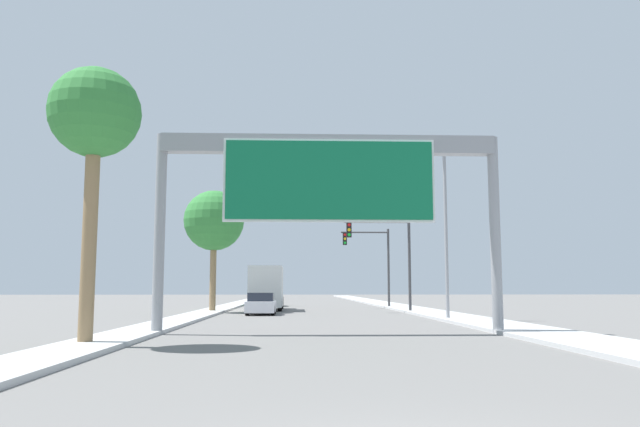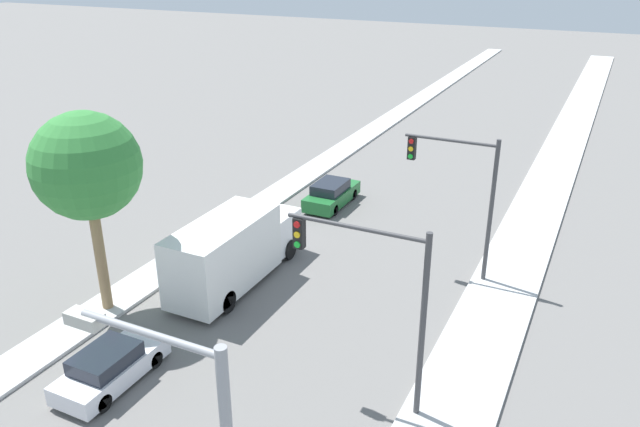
{
  "view_description": "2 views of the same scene",
  "coord_description": "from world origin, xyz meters",
  "views": [
    {
      "loc": [
        -1.27,
        -5.78,
        1.74
      ],
      "look_at": [
        0.0,
        27.02,
        5.65
      ],
      "focal_mm": 35.0,
      "sensor_mm": 36.0,
      "label": 1
    },
    {
      "loc": [
        11.04,
        21.93,
        14.24
      ],
      "look_at": [
        -0.18,
        44.99,
        3.29
      ],
      "focal_mm": 35.0,
      "sensor_mm": 36.0,
      "label": 2
    }
  ],
  "objects": [
    {
      "name": "sign_gantry",
      "position": [
        0.0,
        17.86,
        6.01
      ],
      "size": [
        13.31,
        0.73,
        7.63
      ],
      "color": "gray",
      "rests_on": "ground"
    },
    {
      "name": "traffic_light_mid_block",
      "position": [
        5.5,
        48.0,
        4.54
      ],
      "size": [
        4.21,
        0.32,
        6.81
      ],
      "color": "#3D3D3F",
      "rests_on": "ground"
    },
    {
      "name": "street_lamp_right",
      "position": [
        6.51,
        27.53,
        5.52
      ],
      "size": [
        2.84,
        0.28,
        9.39
      ],
      "color": "gray",
      "rests_on": "ground"
    },
    {
      "name": "sidewalk_right",
      "position": [
        7.75,
        60.0,
        0.07
      ],
      "size": [
        3.0,
        120.0,
        0.15
      ],
      "color": "#B9B9B9",
      "rests_on": "ground"
    },
    {
      "name": "car_far_right",
      "position": [
        -3.5,
        34.92,
        0.67
      ],
      "size": [
        1.82,
        4.24,
        1.41
      ],
      "color": "silver",
      "rests_on": "ground"
    },
    {
      "name": "median_strip_left",
      "position": [
        -7.25,
        60.0,
        0.07
      ],
      "size": [
        2.0,
        120.0,
        0.15
      ],
      "color": "#B9B9B9",
      "rests_on": "ground"
    },
    {
      "name": "palm_tree_background",
      "position": [
        -7.1,
        38.54,
        6.43
      ],
      "size": [
        4.28,
        4.28,
        8.62
      ],
      "color": "#8C704C",
      "rests_on": "ground"
    },
    {
      "name": "palm_tree_foreground",
      "position": [
        -7.52,
        13.27,
        6.93
      ],
      "size": [
        2.81,
        2.81,
        8.54
      ],
      "color": "#8C704C",
      "rests_on": "ground"
    },
    {
      "name": "truck_box_primary",
      "position": [
        -3.5,
        42.89,
        1.69
      ],
      "size": [
        2.44,
        8.26,
        3.33
      ],
      "color": "white",
      "rests_on": "ground"
    },
    {
      "name": "traffic_light_near_intersection",
      "position": [
        5.3,
        38.0,
        4.5
      ],
      "size": [
        4.74,
        0.32,
        6.66
      ],
      "color": "#3D3D3F",
      "rests_on": "ground"
    },
    {
      "name": "car_mid_center",
      "position": [
        -3.5,
        53.39,
        0.71
      ],
      "size": [
        1.83,
        4.49,
        1.51
      ],
      "color": "#1E662D",
      "rests_on": "ground"
    }
  ]
}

